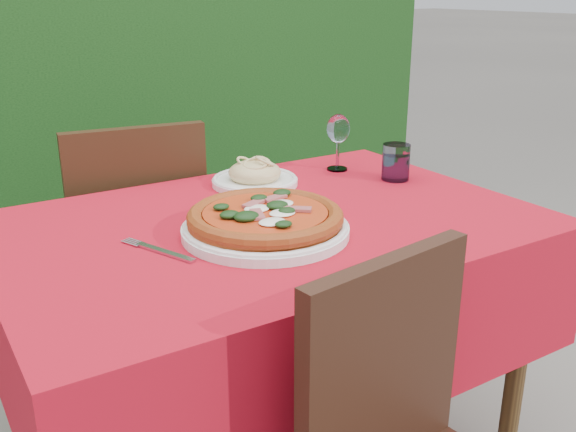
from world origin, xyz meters
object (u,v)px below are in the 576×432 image
pizza_plate (265,221)px  water_glass (396,164)px  pasta_plate (255,176)px  fork (165,252)px  chair_far (136,242)px  wine_glass (338,131)px

pizza_plate → water_glass: bearing=18.4°
pasta_plate → fork: 0.52m
water_glass → chair_far: bearing=141.0°
wine_glass → pizza_plate: bearing=-142.5°
wine_glass → fork: (-0.69, -0.33, -0.12)m
pizza_plate → chair_far: bearing=96.8°
water_glass → fork: water_glass is taller
pasta_plate → wine_glass: (0.29, 0.00, 0.09)m
pasta_plate → fork: bearing=-140.3°
pasta_plate → water_glass: size_ratio=2.32×
chair_far → wine_glass: wine_glass is taller
pizza_plate → fork: (-0.23, 0.02, -0.03)m
water_glass → pasta_plate: bearing=154.9°
pizza_plate → pasta_plate: bearing=64.1°
chair_far → water_glass: chair_far is taller
water_glass → wine_glass: (-0.08, 0.17, 0.07)m
wine_glass → chair_far: bearing=148.8°
pasta_plate → fork: pasta_plate is taller
water_glass → fork: bearing=-168.1°
pasta_plate → wine_glass: bearing=0.4°
pasta_plate → water_glass: 0.40m
pizza_plate → fork: 0.23m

